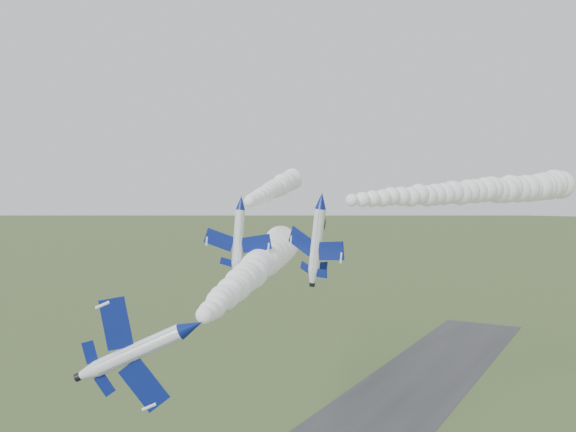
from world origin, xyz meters
name	(u,v)px	position (x,y,z in m)	size (l,w,h in m)	color
jet_lead	(192,327)	(8.42, -10.40, 32.94)	(7.08, 12.80, 10.08)	white
smoke_trail_jet_lead	(255,269)	(-3.08, 19.39, 34.13)	(5.98, 57.92, 5.98)	white
jet_pair_left	(241,202)	(-7.19, 22.16, 43.45)	(10.18, 11.81, 3.03)	white
smoke_trail_jet_pair_left	(276,188)	(-18.60, 52.49, 45.53)	(4.60, 58.60, 4.60)	white
jet_pair_right	(321,200)	(6.46, 20.93, 43.93)	(10.95, 12.74, 3.51)	white
smoke_trail_jet_pair_right	(473,191)	(19.90, 51.48, 45.02)	(5.46, 60.41, 5.46)	white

